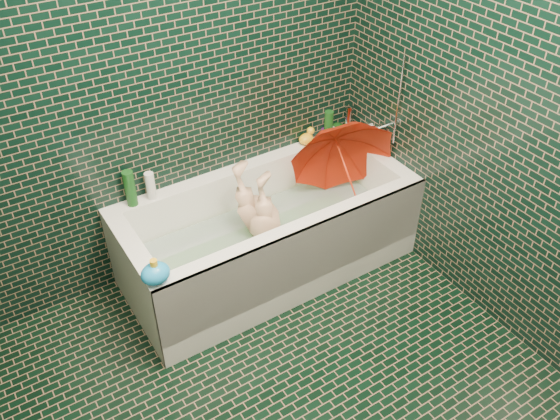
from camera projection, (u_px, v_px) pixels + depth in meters
wall_back at (150, 73)px, 2.96m from camera, size 2.80×0.00×2.80m
wall_right at (555, 122)px, 2.57m from camera, size 0.00×2.80×2.80m
bathtub at (270, 242)px, 3.52m from camera, size 1.70×0.75×0.55m
bath_mat at (268, 247)px, 3.57m from camera, size 1.35×0.47×0.01m
water at (268, 229)px, 3.48m from camera, size 1.48×0.53×0.00m
faucet at (384, 122)px, 3.53m from camera, size 0.18×0.19×0.55m
child at (264, 231)px, 3.45m from camera, size 1.00×0.55×0.39m
umbrella at (347, 171)px, 3.47m from camera, size 0.90×0.91×0.84m
soap_bottle_a at (339, 137)px, 3.82m from camera, size 0.11×0.11×0.27m
soap_bottle_b at (332, 134)px, 3.85m from camera, size 0.12×0.12×0.21m
soap_bottle_c at (344, 133)px, 3.86m from camera, size 0.15×0.15×0.15m
bottle_right_tall at (328, 126)px, 3.72m from camera, size 0.07×0.07×0.21m
bottle_right_pump at (349, 120)px, 3.81m from camera, size 0.06×0.06×0.19m
bottle_left_tall at (130, 188)px, 3.19m from camera, size 0.06×0.06×0.21m
bottle_left_short at (151, 186)px, 3.25m from camera, size 0.07×0.07×0.17m
rubber_duck at (307, 137)px, 3.73m from camera, size 0.13×0.10×0.10m
bath_toy at (155, 273)px, 2.74m from camera, size 0.17×0.16×0.14m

